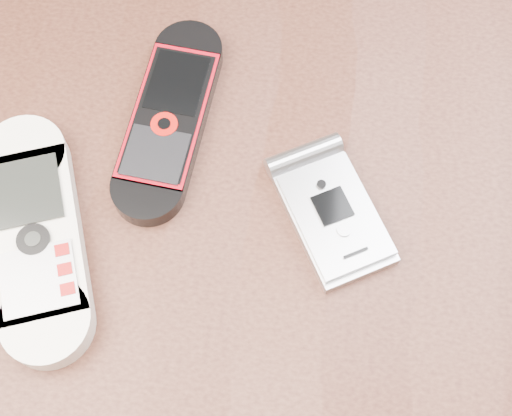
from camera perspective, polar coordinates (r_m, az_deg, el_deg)
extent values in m
plane|color=#472B19|center=(1.19, -0.25, -14.44)|extent=(4.00, 4.00, 0.00)
cube|color=black|center=(0.48, -0.59, -1.23)|extent=(1.20, 0.80, 0.03)
cube|color=white|center=(0.47, -17.18, -2.10)|extent=(0.11, 0.18, 0.02)
cube|color=black|center=(0.49, -6.96, 7.17)|extent=(0.07, 0.16, 0.02)
cube|color=#B5B5B9|center=(0.46, 6.18, -0.47)|extent=(0.09, 0.11, 0.02)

